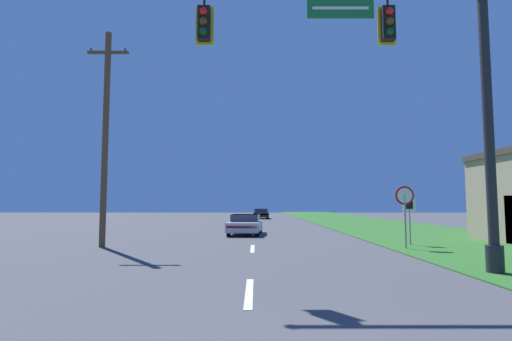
% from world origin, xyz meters
% --- Properties ---
extents(grass_verge_right, '(10.00, 110.00, 0.04)m').
position_xyz_m(grass_verge_right, '(10.50, 30.00, 0.02)').
color(grass_verge_right, '#2D6626').
rests_on(grass_verge_right, ground).
extents(road_center_line, '(0.16, 34.80, 0.01)m').
position_xyz_m(road_center_line, '(0.00, 22.00, 0.01)').
color(road_center_line, silver).
rests_on(road_center_line, ground).
extents(signal_mast, '(9.06, 0.47, 8.44)m').
position_xyz_m(signal_mast, '(4.32, 8.17, 5.13)').
color(signal_mast, '#232326').
rests_on(signal_mast, grass_verge_right).
extents(car_ahead, '(2.12, 4.38, 1.19)m').
position_xyz_m(car_ahead, '(-0.50, 21.58, 0.60)').
color(car_ahead, black).
rests_on(car_ahead, ground).
extents(far_car, '(1.82, 4.58, 1.19)m').
position_xyz_m(far_car, '(0.75, 46.86, 0.61)').
color(far_car, black).
rests_on(far_car, ground).
extents(stop_sign, '(0.76, 0.07, 2.50)m').
position_xyz_m(stop_sign, '(6.17, 13.78, 1.86)').
color(stop_sign, gray).
rests_on(stop_sign, grass_verge_right).
extents(route_sign_post, '(0.55, 0.06, 2.03)m').
position_xyz_m(route_sign_post, '(6.90, 15.22, 1.53)').
color(route_sign_post, gray).
rests_on(route_sign_post, grass_verge_right).
extents(utility_pole_near, '(1.80, 0.26, 9.37)m').
position_xyz_m(utility_pole_near, '(-6.38, 14.64, 4.84)').
color(utility_pole_near, brown).
rests_on(utility_pole_near, ground).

